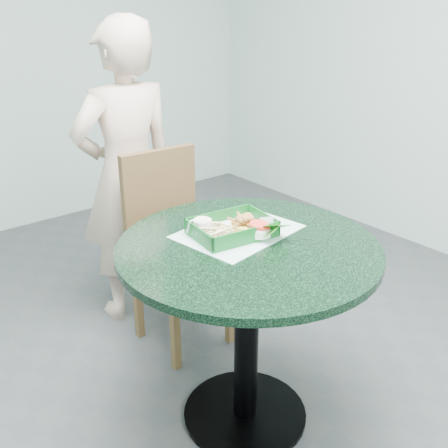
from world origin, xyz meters
TOP-DOWN VIEW (x-y plane):
  - floor at (0.00, 0.00)m, footprint 4.00×5.00m
  - cafe_table at (0.00, 0.00)m, footprint 0.93×0.93m
  - dining_chair at (0.12, 0.66)m, footprint 0.37×0.37m
  - diner_person at (0.08, 0.98)m, footprint 0.56×0.37m
  - placemat at (0.04, 0.10)m, footprint 0.46×0.38m
  - food_basket at (0.01, 0.10)m, footprint 0.28×0.21m
  - crab_sandwich at (0.06, 0.09)m, footprint 0.11×0.11m
  - fries_pile at (-0.07, 0.09)m, footprint 0.11×0.12m
  - sauce_ramekin at (-0.09, 0.14)m, footprint 0.07×0.07m
  - garnish_cup at (0.08, 0.00)m, footprint 0.12×0.11m

SIDE VIEW (x-z plane):
  - floor at x=0.00m, z-range -0.01..0.01m
  - dining_chair at x=0.12m, z-range 0.07..1.00m
  - cafe_table at x=0.00m, z-range 0.21..0.96m
  - placemat at x=0.04m, z-range 0.75..0.75m
  - diner_person at x=0.08m, z-range 0.00..1.50m
  - food_basket at x=0.01m, z-range 0.74..0.80m
  - fries_pile at x=-0.07m, z-range 0.77..0.81m
  - garnish_cup at x=0.08m, z-range 0.77..0.81m
  - crab_sandwich at x=0.06m, z-range 0.76..0.83m
  - sauce_ramekin at x=-0.09m, z-range 0.78..0.82m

